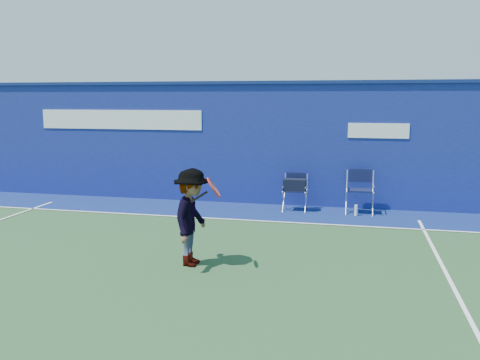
% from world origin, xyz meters
% --- Properties ---
extents(ground, '(80.00, 80.00, 0.00)m').
position_xyz_m(ground, '(0.00, 0.00, 0.00)').
color(ground, '#274826').
rests_on(ground, ground).
extents(stadium_wall, '(24.00, 0.50, 3.08)m').
position_xyz_m(stadium_wall, '(-0.00, 5.20, 1.55)').
color(stadium_wall, navy).
rests_on(stadium_wall, ground).
extents(out_of_bounds_strip, '(24.00, 1.80, 0.01)m').
position_xyz_m(out_of_bounds_strip, '(0.00, 4.10, 0.00)').
color(out_of_bounds_strip, navy).
rests_on(out_of_bounds_strip, ground).
extents(court_lines, '(24.00, 12.00, 0.01)m').
position_xyz_m(court_lines, '(0.00, 0.60, 0.01)').
color(court_lines, white).
rests_on(court_lines, out_of_bounds_strip).
extents(directors_chair_left, '(0.53, 0.47, 0.88)m').
position_xyz_m(directors_chair_left, '(1.72, 4.45, 0.37)').
color(directors_chair_left, silver).
rests_on(directors_chair_left, ground).
extents(directors_chair_right, '(0.60, 0.54, 1.01)m').
position_xyz_m(directors_chair_right, '(3.22, 4.50, 0.32)').
color(directors_chair_right, silver).
rests_on(directors_chair_right, ground).
extents(water_bottle, '(0.07, 0.07, 0.26)m').
position_xyz_m(water_bottle, '(3.15, 4.20, 0.13)').
color(water_bottle, white).
rests_on(water_bottle, ground).
extents(tennis_player, '(0.85, 1.02, 1.57)m').
position_xyz_m(tennis_player, '(0.57, 0.11, 0.79)').
color(tennis_player, '#EA4738').
rests_on(tennis_player, ground).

